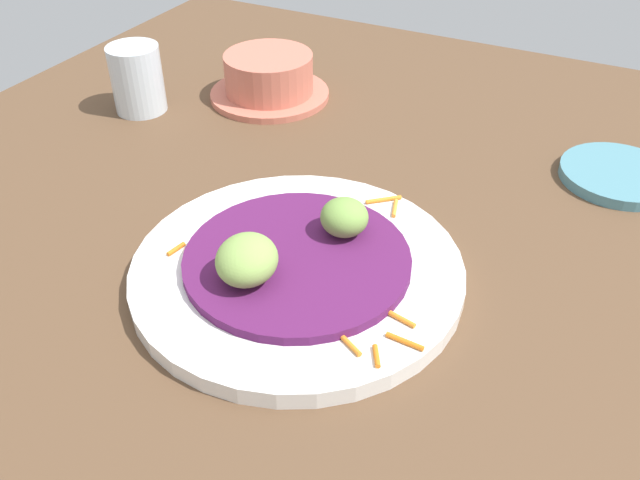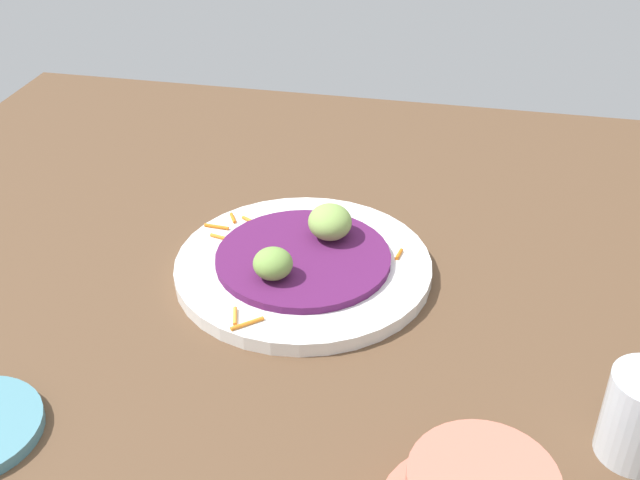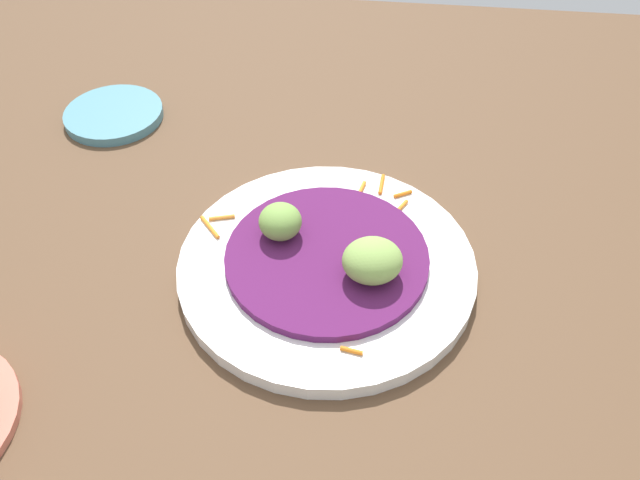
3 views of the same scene
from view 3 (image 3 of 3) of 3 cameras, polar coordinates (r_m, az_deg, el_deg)
table_surface at (r=65.06cm, az=-3.16°, el=-0.80°), size 110.00×110.00×2.00cm
main_plate at (r=60.99cm, az=0.60°, el=-2.28°), size 27.99×27.99×1.56cm
cabbage_bed at (r=60.11cm, az=0.61°, el=-1.50°), size 19.05×19.05×0.86cm
carrot_garnish at (r=64.36cm, az=0.43°, el=2.10°), size 23.29×20.96×0.40cm
guac_scoop_left at (r=56.85cm, az=4.65°, el=-1.82°), size 5.95×6.34×3.70cm
guac_scoop_center at (r=60.57cm, az=-3.16°, el=1.62°), size 4.99×4.95×3.25cm
side_plate_small at (r=84.38cm, az=-17.77°, el=10.53°), size 11.88×11.88×1.12cm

